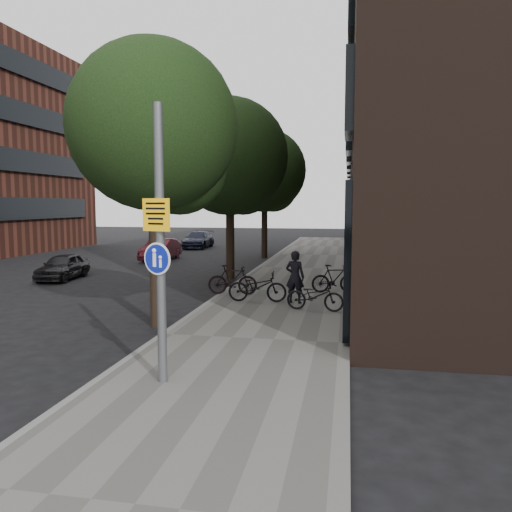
% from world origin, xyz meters
% --- Properties ---
extents(ground, '(120.00, 120.00, 0.00)m').
position_xyz_m(ground, '(0.00, 0.00, 0.00)').
color(ground, black).
rests_on(ground, ground).
extents(sidewalk, '(4.50, 60.00, 0.12)m').
position_xyz_m(sidewalk, '(0.25, 10.00, 0.06)').
color(sidewalk, '#625F5B').
rests_on(sidewalk, ground).
extents(curb_edge, '(0.15, 60.00, 0.13)m').
position_xyz_m(curb_edge, '(-2.00, 10.00, 0.07)').
color(curb_edge, slate).
rests_on(curb_edge, ground).
extents(building_right_dark_brick, '(12.00, 40.00, 18.00)m').
position_xyz_m(building_right_dark_brick, '(8.50, 22.00, 9.00)').
color(building_right_dark_brick, black).
rests_on(building_right_dark_brick, ground).
extents(street_tree_near, '(4.40, 4.40, 7.50)m').
position_xyz_m(street_tree_near, '(-2.53, 4.64, 5.11)').
color(street_tree_near, black).
rests_on(street_tree_near, ground).
extents(street_tree_mid, '(5.00, 5.00, 7.80)m').
position_xyz_m(street_tree_mid, '(-2.53, 13.14, 5.11)').
color(street_tree_mid, black).
rests_on(street_tree_mid, ground).
extents(street_tree_far, '(5.00, 5.00, 7.80)m').
position_xyz_m(street_tree_far, '(-2.53, 22.14, 5.11)').
color(street_tree_far, black).
rests_on(street_tree_far, ground).
extents(signpost, '(0.55, 0.20, 4.87)m').
position_xyz_m(signpost, '(-0.79, 0.21, 2.58)').
color(signpost, '#595B5E').
rests_on(signpost, sidewalk).
extents(pedestrian, '(0.67, 0.50, 1.69)m').
position_xyz_m(pedestrian, '(0.78, 7.75, 0.97)').
color(pedestrian, black).
rests_on(pedestrian, sidewalk).
extents(parked_bike_facade_near, '(1.78, 0.83, 0.90)m').
position_xyz_m(parked_bike_facade_near, '(1.49, 6.71, 0.57)').
color(parked_bike_facade_near, black).
rests_on(parked_bike_facade_near, sidewalk).
extents(parked_bike_facade_far, '(1.74, 0.84, 1.01)m').
position_xyz_m(parked_bike_facade_far, '(1.98, 9.90, 0.62)').
color(parked_bike_facade_far, black).
rests_on(parked_bike_facade_far, sidewalk).
extents(parked_bike_curb_near, '(1.94, 0.77, 1.00)m').
position_xyz_m(parked_bike_curb_near, '(-0.44, 7.74, 0.62)').
color(parked_bike_curb_near, black).
rests_on(parked_bike_curb_near, sidewalk).
extents(parked_bike_curb_far, '(1.77, 0.59, 1.05)m').
position_xyz_m(parked_bike_curb_far, '(-1.54, 8.87, 0.64)').
color(parked_bike_curb_far, black).
rests_on(parked_bike_curb_far, sidewalk).
extents(parked_car_near, '(1.65, 3.42, 1.13)m').
position_xyz_m(parked_car_near, '(-9.86, 11.78, 0.56)').
color(parked_car_near, black).
rests_on(parked_car_near, ground).
extents(parked_car_mid, '(1.33, 3.80, 1.25)m').
position_xyz_m(parked_car_mid, '(-8.42, 19.71, 0.63)').
color(parked_car_mid, maroon).
rests_on(parked_car_mid, ground).
extents(parked_car_far, '(1.88, 4.34, 1.24)m').
position_xyz_m(parked_car_far, '(-8.69, 28.06, 0.62)').
color(parked_car_far, '#1C2033').
rests_on(parked_car_far, ground).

